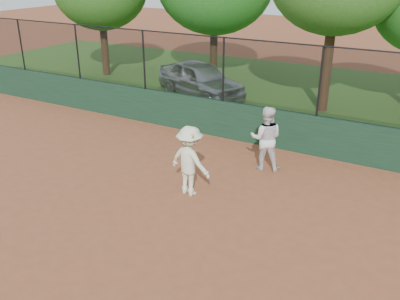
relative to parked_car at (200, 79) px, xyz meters
The scene contains 7 objects.
ground 10.34m from the parked_car, 70.81° to the right, with size 80.00×80.00×0.00m, color brown.
back_wall 5.05m from the parked_car, 47.80° to the right, with size 26.00×0.20×1.20m, color #1A3924.
grass_strip 4.14m from the parked_car, 33.70° to the left, with size 36.00×12.00×0.01m, color #295119.
parked_car is the anchor object (origin of this frame).
player_second 7.31m from the parked_car, 46.88° to the right, with size 0.86×0.67×1.78m, color white.
player_main 8.54m from the parked_car, 62.58° to the right, with size 1.22×0.84×1.76m.
fence_assembly 5.25m from the parked_car, 48.04° to the right, with size 26.00×0.06×2.00m.
Camera 1 is at (5.49, -6.20, 5.31)m, focal length 40.00 mm.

